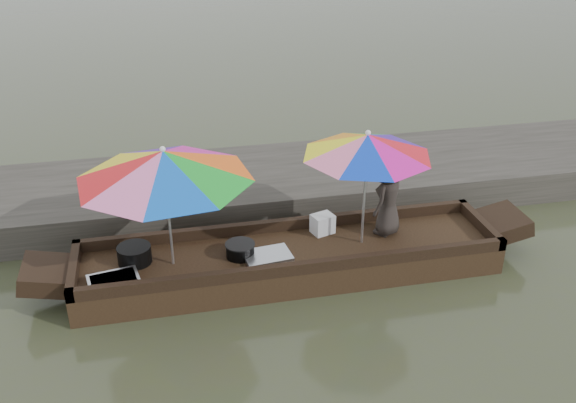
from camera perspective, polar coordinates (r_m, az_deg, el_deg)
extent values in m
plane|color=#3B4126|center=(8.41, 0.15, -6.39)|extent=(80.00, 80.00, 0.00)
cube|color=#2D2B26|center=(10.18, -2.53, 1.44)|extent=(22.00, 2.20, 0.50)
cube|color=black|center=(8.32, 0.15, -5.39)|extent=(5.40, 1.20, 0.35)
cylinder|color=black|center=(8.15, -13.49, -4.60)|extent=(0.42, 0.42, 0.22)
cube|color=silver|center=(7.81, -15.23, -6.90)|extent=(0.65, 0.50, 0.09)
cube|color=silver|center=(8.05, -1.85, -4.88)|extent=(0.62, 0.47, 0.06)
cylinder|color=black|center=(8.08, -4.27, -4.36)|extent=(0.36, 0.36, 0.17)
cube|color=silver|center=(8.57, 3.09, -1.99)|extent=(0.33, 0.29, 0.26)
imported|color=#292420|center=(8.48, 8.93, 0.32)|extent=(0.60, 0.58, 1.04)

